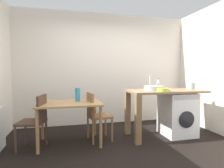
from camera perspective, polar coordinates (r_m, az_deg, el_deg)
ground_plane at (r=3.28m, az=4.19°, el=-19.31°), size 5.46×5.46×0.00m
wall_back at (r=4.71m, az=-2.33°, el=4.52°), size 4.60×0.10×2.70m
dining_table at (r=3.45m, az=-12.71°, el=-7.04°), size 1.10×0.76×0.74m
chair_person_seat at (r=3.40m, az=-22.04°, el=-9.72°), size 0.48×0.48×0.90m
chair_opposite at (r=3.55m, az=-4.90°, el=-8.88°), size 0.45×0.45×0.90m
kitchen_counter at (r=3.80m, az=13.19°, el=-4.26°), size 1.50×0.68×0.92m
washing_machine at (r=4.09m, az=19.13°, el=-8.52°), size 0.60×0.61×0.86m
sink_basin at (r=3.75m, az=12.53°, el=-1.22°), size 0.38×0.38×0.09m
tap at (r=3.91m, az=11.39°, el=0.38°), size 0.02×0.02×0.28m
bottle_tall_green at (r=3.98m, az=13.76°, el=-0.13°), size 0.06×0.06×0.23m
mixing_bowl at (r=3.61m, az=15.05°, el=-1.60°), size 0.23×0.23×0.06m
utensil_crock at (r=4.26m, az=23.06°, el=-0.52°), size 0.11×0.11×0.30m
vase at (r=3.52m, az=-10.34°, el=-3.21°), size 0.09×0.09×0.24m
scissors at (r=3.77m, az=16.10°, el=-1.88°), size 0.15×0.06×0.01m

